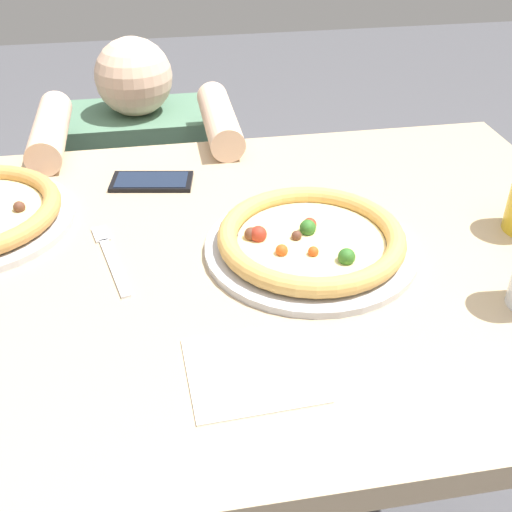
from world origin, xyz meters
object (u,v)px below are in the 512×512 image
(fork, at_px, (110,256))
(cell_phone, at_px, (152,181))
(pizza_near, at_px, (311,241))
(diner_seated, at_px, (150,225))

(fork, height_order, cell_phone, cell_phone)
(pizza_near, distance_m, fork, 0.31)
(diner_seated, bearing_deg, cell_phone, -87.01)
(fork, height_order, diner_seated, diner_seated)
(pizza_near, distance_m, diner_seated, 0.83)
(cell_phone, relative_size, diner_seated, 0.18)
(pizza_near, height_order, diner_seated, diner_seated)
(fork, distance_m, diner_seated, 0.74)
(cell_phone, xyz_separation_m, diner_seated, (-0.02, 0.42, -0.35))
(diner_seated, bearing_deg, pizza_near, -69.49)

